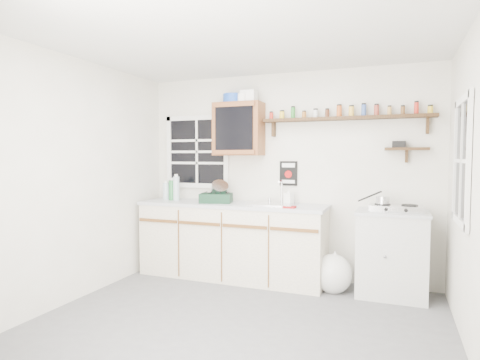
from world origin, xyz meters
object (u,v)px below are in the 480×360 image
dish_rack (217,195)px  upper_cabinet (239,129)px  right_cabinet (391,253)px  hotplate (396,208)px  main_cabinet (232,240)px  spice_shelf (345,117)px

dish_rack → upper_cabinet: bearing=23.6°
right_cabinet → hotplate: 0.49m
main_cabinet → hotplate: (1.87, 0.01, 0.48)m
right_cabinet → spice_shelf: 1.58m
upper_cabinet → hotplate: upper_cabinet is taller
right_cabinet → main_cabinet: bearing=-179.2°
upper_cabinet → spice_shelf: 1.28m
main_cabinet → dish_rack: (-0.18, -0.02, 0.55)m
spice_shelf → dish_rack: size_ratio=4.37×
main_cabinet → upper_cabinet: bearing=76.3°
right_cabinet → upper_cabinet: upper_cabinet is taller
right_cabinet → upper_cabinet: bearing=176.2°
upper_cabinet → hotplate: 2.04m
main_cabinet → hotplate: hotplate is taller
spice_shelf → hotplate: (0.56, -0.21, -0.99)m
spice_shelf → hotplate: size_ratio=3.59×
dish_rack → main_cabinet: bearing=-6.6°
upper_cabinet → spice_shelf: size_ratio=0.34×
dish_rack → hotplate: bearing=-13.5°
hotplate → spice_shelf: bearing=159.5°
main_cabinet → hotplate: bearing=0.2°
main_cabinet → right_cabinet: 1.84m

